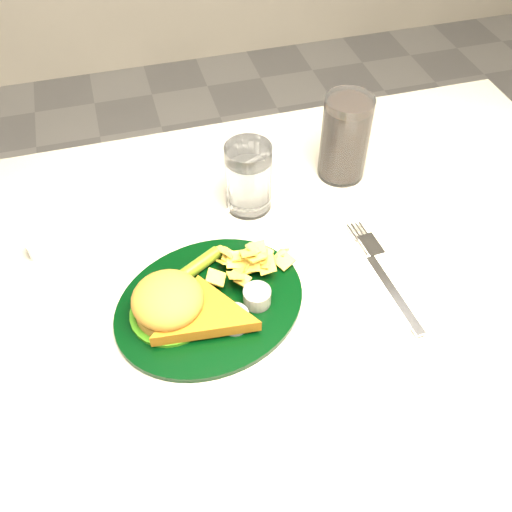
{
  "coord_description": "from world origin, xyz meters",
  "views": [
    {
      "loc": [
        -0.16,
        -0.5,
        1.39
      ],
      "look_at": [
        -0.02,
        0.01,
        0.8
      ],
      "focal_mm": 40.0,
      "sensor_mm": 36.0,
      "label": 1
    }
  ],
  "objects": [
    {
      "name": "fork_napkin",
      "position": [
        0.16,
        -0.06,
        0.76
      ],
      "size": [
        0.16,
        0.2,
        0.01
      ],
      "primitive_type": null,
      "rotation": [
        0.0,
        0.0,
        0.07
      ],
      "color": "white",
      "rests_on": "table"
    },
    {
      "name": "ramekin",
      "position": [
        -0.31,
        0.15,
        0.76
      ],
      "size": [
        0.04,
        0.04,
        0.02
      ],
      "primitive_type": "cylinder",
      "rotation": [
        0.0,
        0.0,
        -0.02
      ],
      "color": "white",
      "rests_on": "table"
    },
    {
      "name": "wrapped_straw",
      "position": [
        -0.03,
        0.15,
        0.75
      ],
      "size": [
        0.22,
        0.16,
        0.01
      ],
      "primitive_type": null,
      "rotation": [
        0.0,
        0.0,
        0.44
      ],
      "color": "white",
      "rests_on": "table"
    },
    {
      "name": "cola_glass",
      "position": [
        0.19,
        0.2,
        0.82
      ],
      "size": [
        0.11,
        0.11,
        0.15
      ],
      "primitive_type": "cylinder",
      "rotation": [
        0.0,
        0.0,
        -0.43
      ],
      "color": "black",
      "rests_on": "table"
    },
    {
      "name": "dinner_plate",
      "position": [
        -0.09,
        -0.02,
        0.78
      ],
      "size": [
        0.33,
        0.3,
        0.06
      ],
      "primitive_type": null,
      "rotation": [
        0.0,
        0.0,
        0.34
      ],
      "color": "black",
      "rests_on": "table"
    },
    {
      "name": "ground",
      "position": [
        0.0,
        0.0,
        0.0
      ],
      "size": [
        4.0,
        4.0,
        0.0
      ],
      "primitive_type": "plane",
      "color": "gray",
      "rests_on": "ground"
    },
    {
      "name": "table",
      "position": [
        0.0,
        0.0,
        0.38
      ],
      "size": [
        1.2,
        0.8,
        0.75
      ],
      "primitive_type": null,
      "color": "#B0AB9F",
      "rests_on": "ground"
    },
    {
      "name": "water_glass",
      "position": [
        0.01,
        0.16,
        0.81
      ],
      "size": [
        0.09,
        0.09,
        0.12
      ],
      "primitive_type": "cylinder",
      "rotation": [
        0.0,
        0.0,
        0.33
      ],
      "color": "white",
      "rests_on": "table"
    },
    {
      "name": "spoon",
      "position": [
        -0.15,
        -0.03,
        0.75
      ],
      "size": [
        0.1,
        0.13,
        0.01
      ],
      "primitive_type": null,
      "rotation": [
        0.0,
        0.0,
        -0.55
      ],
      "color": "silver",
      "rests_on": "table"
    }
  ]
}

